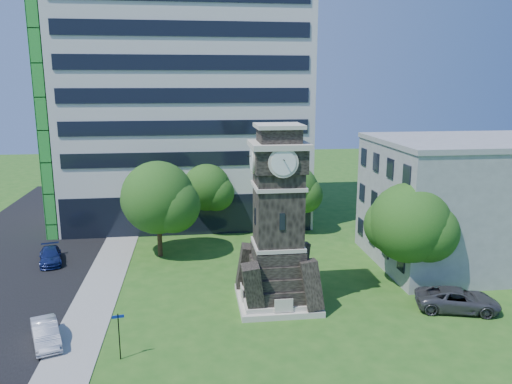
{
  "coord_description": "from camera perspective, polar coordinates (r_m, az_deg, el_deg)",
  "views": [
    {
      "loc": [
        -2.51,
        -29.43,
        14.82
      ],
      "look_at": [
        2.3,
        7.97,
        6.51
      ],
      "focal_mm": 35.0,
      "sensor_mm": 36.0,
      "label": 1
    }
  ],
  "objects": [
    {
      "name": "tree_ne",
      "position": [
        49.66,
        4.44,
        0.13
      ],
      "size": [
        5.31,
        4.82,
        6.86
      ],
      "rotation": [
        0.0,
        0.0,
        0.12
      ],
      "color": "#332114",
      "rests_on": "ground"
    },
    {
      "name": "tree_east",
      "position": [
        37.54,
        17.22,
        -3.66
      ],
      "size": [
        6.37,
        5.79,
        7.87
      ],
      "rotation": [
        0.0,
        0.0,
        -0.16
      ],
      "color": "#332114",
      "rests_on": "ground"
    },
    {
      "name": "clock_tower",
      "position": [
        33.3,
        2.52,
        -4.22
      ],
      "size": [
        5.4,
        5.4,
        12.22
      ],
      "color": "beige",
      "rests_on": "ground"
    },
    {
      "name": "tree_nw",
      "position": [
        43.24,
        -11.02,
        -0.89
      ],
      "size": [
        6.86,
        6.23,
        8.36
      ],
      "rotation": [
        0.0,
        0.0,
        -0.4
      ],
      "color": "#332114",
      "rests_on": "ground"
    },
    {
      "name": "street_sign",
      "position": [
        28.93,
        -15.4,
        -15.07
      ],
      "size": [
        0.64,
        0.06,
        2.68
      ],
      "rotation": [
        0.0,
        0.0,
        0.18
      ],
      "color": "black",
      "rests_on": "ground"
    },
    {
      "name": "sidewalk",
      "position": [
        38.12,
        -17.61,
        -11.01
      ],
      "size": [
        3.0,
        70.0,
        0.06
      ],
      "primitive_type": "cube",
      "color": "gray",
      "rests_on": "ground"
    },
    {
      "name": "car_east_lot",
      "position": [
        36.33,
        22.04,
        -11.33
      ],
      "size": [
        5.83,
        3.81,
        1.49
      ],
      "primitive_type": "imported",
      "rotation": [
        0.0,
        0.0,
        1.3
      ],
      "color": "#424246",
      "rests_on": "ground"
    },
    {
      "name": "office_tall",
      "position": [
        55.28,
        -8.21,
        11.7
      ],
      "size": [
        26.2,
        15.11,
        28.6
      ],
      "color": "silver",
      "rests_on": "ground"
    },
    {
      "name": "tree_nc",
      "position": [
        49.16,
        -5.59,
        0.36
      ],
      "size": [
        5.16,
        4.69,
        7.12
      ],
      "rotation": [
        0.0,
        0.0,
        -0.1
      ],
      "color": "#332114",
      "rests_on": "ground"
    },
    {
      "name": "car_street_mid",
      "position": [
        32.31,
        -22.91,
        -14.64
      ],
      "size": [
        2.68,
        4.16,
        1.29
      ],
      "primitive_type": "imported",
      "rotation": [
        0.0,
        0.0,
        0.36
      ],
      "color": "silver",
      "rests_on": "ground"
    },
    {
      "name": "park_bench",
      "position": [
        34.82,
        0.04,
        -11.95
      ],
      "size": [
        1.62,
        0.43,
        0.84
      ],
      "rotation": [
        0.0,
        0.0,
        -0.02
      ],
      "color": "black",
      "rests_on": "ground"
    },
    {
      "name": "car_street_north",
      "position": [
        45.43,
        -22.44,
        -6.78
      ],
      "size": [
        2.71,
        4.48,
        1.22
      ],
      "primitive_type": "imported",
      "rotation": [
        0.0,
        0.0,
        0.26
      ],
      "color": "navy",
      "rests_on": "ground"
    },
    {
      "name": "ground",
      "position": [
        33.05,
        -2.26,
        -14.22
      ],
      "size": [
        160.0,
        160.0,
        0.0
      ],
      "primitive_type": "plane",
      "color": "#275A19",
      "rests_on": "ground"
    },
    {
      "name": "office_low",
      "position": [
        44.71,
        23.08,
        -1.0
      ],
      "size": [
        15.2,
        12.2,
        10.4
      ],
      "color": "#9FA1A4",
      "rests_on": "ground"
    }
  ]
}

